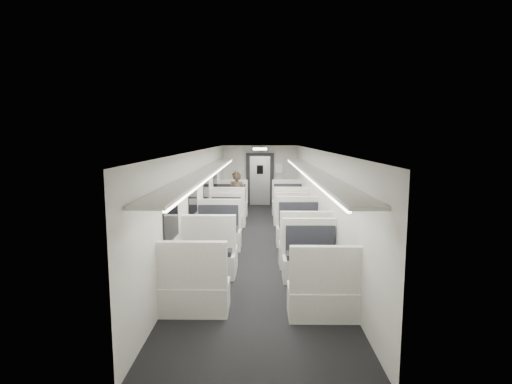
{
  "coord_description": "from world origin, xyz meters",
  "views": [
    {
      "loc": [
        0.05,
        -9.89,
        2.71
      ],
      "look_at": [
        -0.09,
        0.93,
        1.23
      ],
      "focal_mm": 28.0,
      "sensor_mm": 36.0,
      "label": 1
    }
  ],
  "objects_px": {
    "booth_left_b": "(224,222)",
    "booth_right_a": "(289,207)",
    "vestibule_door": "(260,180)",
    "booth_left_d": "(201,270)",
    "passenger": "(237,198)",
    "exit_sign": "(260,149)",
    "booth_right_b": "(295,222)",
    "booth_left_c": "(214,242)",
    "booth_right_d": "(316,274)",
    "booth_left_a": "(229,208)",
    "booth_right_c": "(302,237)"
  },
  "relations": [
    {
      "from": "exit_sign",
      "to": "booth_left_c",
      "type": "bearing_deg",
      "value": -98.54
    },
    {
      "from": "booth_right_b",
      "to": "passenger",
      "type": "relative_size",
      "value": 1.16
    },
    {
      "from": "booth_left_d",
      "to": "booth_right_b",
      "type": "bearing_deg",
      "value": 65.04
    },
    {
      "from": "booth_left_c",
      "to": "passenger",
      "type": "distance_m",
      "value": 3.55
    },
    {
      "from": "exit_sign",
      "to": "booth_left_d",
      "type": "bearing_deg",
      "value": -96.65
    },
    {
      "from": "booth_right_b",
      "to": "passenger",
      "type": "bearing_deg",
      "value": 146.65
    },
    {
      "from": "booth_left_b",
      "to": "booth_right_b",
      "type": "height_order",
      "value": "same"
    },
    {
      "from": "booth_right_b",
      "to": "passenger",
      "type": "xyz_separation_m",
      "value": [
        -1.71,
        1.12,
        0.5
      ]
    },
    {
      "from": "booth_left_b",
      "to": "passenger",
      "type": "relative_size",
      "value": 1.16
    },
    {
      "from": "booth_right_d",
      "to": "exit_sign",
      "type": "xyz_separation_m",
      "value": [
        -1.0,
        8.74,
        1.89
      ]
    },
    {
      "from": "booth_right_b",
      "to": "booth_right_d",
      "type": "height_order",
      "value": "booth_right_d"
    },
    {
      "from": "booth_left_b",
      "to": "booth_left_c",
      "type": "relative_size",
      "value": 0.88
    },
    {
      "from": "vestibule_door",
      "to": "exit_sign",
      "type": "distance_m",
      "value": 1.33
    },
    {
      "from": "booth_right_a",
      "to": "passenger",
      "type": "distance_m",
      "value": 2.04
    },
    {
      "from": "booth_right_a",
      "to": "booth_right_d",
      "type": "distance_m",
      "value": 6.6
    },
    {
      "from": "booth_left_d",
      "to": "vestibule_door",
      "type": "distance_m",
      "value": 9.14
    },
    {
      "from": "booth_left_b",
      "to": "exit_sign",
      "type": "relative_size",
      "value": 3.2
    },
    {
      "from": "booth_right_c",
      "to": "passenger",
      "type": "bearing_deg",
      "value": 118.69
    },
    {
      "from": "vestibule_door",
      "to": "exit_sign",
      "type": "relative_size",
      "value": 3.39
    },
    {
      "from": "booth_left_d",
      "to": "vestibule_door",
      "type": "xyz_separation_m",
      "value": [
        1.0,
        9.06,
        0.64
      ]
    },
    {
      "from": "booth_right_d",
      "to": "vestibule_door",
      "type": "relative_size",
      "value": 1.03
    },
    {
      "from": "booth_left_a",
      "to": "booth_left_c",
      "type": "distance_m",
      "value": 4.29
    },
    {
      "from": "booth_left_b",
      "to": "booth_right_b",
      "type": "bearing_deg",
      "value": 3.27
    },
    {
      "from": "booth_left_d",
      "to": "passenger",
      "type": "relative_size",
      "value": 1.29
    },
    {
      "from": "booth_left_b",
      "to": "booth_left_d",
      "type": "height_order",
      "value": "booth_left_d"
    },
    {
      "from": "booth_left_b",
      "to": "booth_right_a",
      "type": "height_order",
      "value": "booth_right_a"
    },
    {
      "from": "booth_right_c",
      "to": "exit_sign",
      "type": "distance_m",
      "value": 6.62
    },
    {
      "from": "booth_left_d",
      "to": "passenger",
      "type": "distance_m",
      "value": 5.45
    },
    {
      "from": "booth_right_d",
      "to": "booth_right_b",
      "type": "bearing_deg",
      "value": 90.0
    },
    {
      "from": "booth_left_b",
      "to": "booth_left_c",
      "type": "height_order",
      "value": "booth_left_c"
    },
    {
      "from": "booth_left_d",
      "to": "booth_right_a",
      "type": "distance_m",
      "value": 6.74
    },
    {
      "from": "booth_right_c",
      "to": "exit_sign",
      "type": "relative_size",
      "value": 3.67
    },
    {
      "from": "booth_left_c",
      "to": "passenger",
      "type": "relative_size",
      "value": 1.31
    },
    {
      "from": "booth_left_d",
      "to": "booth_right_a",
      "type": "bearing_deg",
      "value": 72.73
    },
    {
      "from": "booth_right_c",
      "to": "booth_left_d",
      "type": "bearing_deg",
      "value": -130.99
    },
    {
      "from": "booth_right_b",
      "to": "passenger",
      "type": "height_order",
      "value": "passenger"
    },
    {
      "from": "booth_right_d",
      "to": "exit_sign",
      "type": "height_order",
      "value": "exit_sign"
    },
    {
      "from": "booth_left_b",
      "to": "booth_right_a",
      "type": "xyz_separation_m",
      "value": [
        2.0,
        2.25,
        0.05
      ]
    },
    {
      "from": "booth_right_a",
      "to": "booth_right_d",
      "type": "height_order",
      "value": "booth_right_a"
    },
    {
      "from": "booth_right_c",
      "to": "vestibule_door",
      "type": "xyz_separation_m",
      "value": [
        -1.0,
        6.76,
        0.63
      ]
    },
    {
      "from": "booth_left_c",
      "to": "exit_sign",
      "type": "bearing_deg",
      "value": 81.46
    },
    {
      "from": "booth_left_c",
      "to": "booth_right_a",
      "type": "distance_m",
      "value": 4.94
    },
    {
      "from": "booth_right_a",
      "to": "exit_sign",
      "type": "xyz_separation_m",
      "value": [
        -1.0,
        2.14,
        1.88
      ]
    },
    {
      "from": "passenger",
      "to": "booth_left_b",
      "type": "bearing_deg",
      "value": -83.22
    },
    {
      "from": "booth_left_d",
      "to": "exit_sign",
      "type": "height_order",
      "value": "exit_sign"
    },
    {
      "from": "booth_left_a",
      "to": "booth_right_b",
      "type": "height_order",
      "value": "booth_left_a"
    },
    {
      "from": "booth_left_b",
      "to": "vestibule_door",
      "type": "xyz_separation_m",
      "value": [
        1.0,
        4.88,
        0.68
      ]
    },
    {
      "from": "passenger",
      "to": "exit_sign",
      "type": "height_order",
      "value": "exit_sign"
    },
    {
      "from": "booth_right_d",
      "to": "booth_left_a",
      "type": "bearing_deg",
      "value": 107.43
    },
    {
      "from": "booth_left_d",
      "to": "vestibule_door",
      "type": "bearing_deg",
      "value": 83.7
    }
  ]
}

